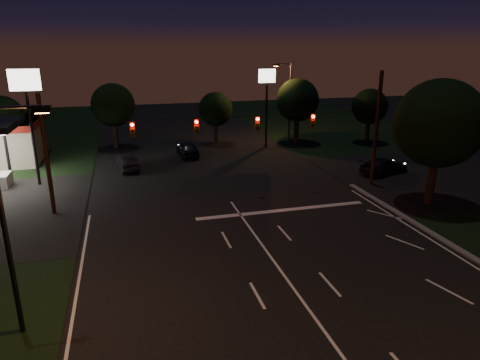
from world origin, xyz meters
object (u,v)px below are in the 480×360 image
object	(u,v)px
tree_right_near	(438,124)
car_oncoming_b	(127,162)
car_cross	(384,166)
car_oncoming_a	(188,149)
utility_pole_right	(371,184)

from	to	relation	value
tree_right_near	car_oncoming_b	world-z (taller)	tree_right_near
car_cross	car_oncoming_a	bearing A→B (deg)	37.24
car_oncoming_a	tree_right_near	bearing A→B (deg)	126.61
utility_pole_right	tree_right_near	bearing A→B (deg)	-72.47
utility_pole_right	tree_right_near	size ratio (longest dim) A/B	1.03
utility_pole_right	car_cross	bearing A→B (deg)	41.71
utility_pole_right	car_oncoming_a	distance (m)	18.52
utility_pole_right	car_cross	distance (m)	3.70
car_oncoming_a	car_cross	size ratio (longest dim) A/B	0.92
utility_pole_right	car_oncoming_a	world-z (taller)	utility_pole_right
car_cross	utility_pole_right	bearing A→B (deg)	113.32
utility_pole_right	car_oncoming_b	bearing A→B (deg)	153.13
car_oncoming_b	car_cross	size ratio (longest dim) A/B	0.88
utility_pole_right	car_cross	xyz separation A→B (m)	(2.71, 2.42, 0.71)
utility_pole_right	car_oncoming_a	bearing A→B (deg)	134.63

